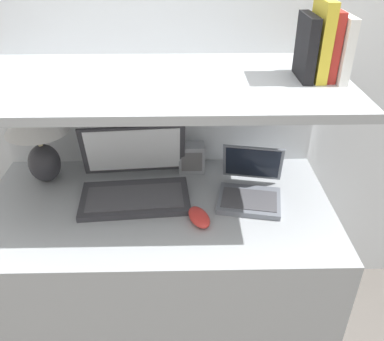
{
  "coord_description": "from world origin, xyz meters",
  "views": [
    {
      "loc": [
        0.1,
        -0.85,
        1.56
      ],
      "look_at": [
        0.12,
        0.32,
        0.85
      ],
      "focal_mm": 38.0,
      "sensor_mm": 36.0,
      "label": 1
    }
  ],
  "objects_px": {
    "book_white": "(340,47)",
    "book_black": "(306,47)",
    "router_box": "(192,158)",
    "laptop_large": "(135,181)",
    "computer_mouse": "(199,217)",
    "book_yellow": "(320,40)",
    "book_red": "(331,45)",
    "table_lamp": "(37,128)",
    "laptop_small": "(250,188)"
  },
  "relations": [
    {
      "from": "book_red",
      "to": "book_yellow",
      "type": "xyz_separation_m",
      "value": [
        -0.03,
        0.0,
        0.01
      ]
    },
    {
      "from": "computer_mouse",
      "to": "book_yellow",
      "type": "height_order",
      "value": "book_yellow"
    },
    {
      "from": "book_white",
      "to": "book_black",
      "type": "xyz_separation_m",
      "value": [
        -0.1,
        0.0,
        -0.0
      ]
    },
    {
      "from": "laptop_large",
      "to": "book_black",
      "type": "distance_m",
      "value": 0.74
    },
    {
      "from": "table_lamp",
      "to": "book_black",
      "type": "xyz_separation_m",
      "value": [
        0.91,
        -0.11,
        0.31
      ]
    },
    {
      "from": "book_red",
      "to": "laptop_large",
      "type": "bearing_deg",
      "value": 179.21
    },
    {
      "from": "laptop_large",
      "to": "book_white",
      "type": "bearing_deg",
      "value": -0.75
    },
    {
      "from": "laptop_large",
      "to": "computer_mouse",
      "type": "distance_m",
      "value": 0.29
    },
    {
      "from": "router_box",
      "to": "book_white",
      "type": "relative_size",
      "value": 0.6
    },
    {
      "from": "laptop_large",
      "to": "book_yellow",
      "type": "relative_size",
      "value": 1.75
    },
    {
      "from": "computer_mouse",
      "to": "laptop_large",
      "type": "bearing_deg",
      "value": 142.98
    },
    {
      "from": "table_lamp",
      "to": "book_white",
      "type": "bearing_deg",
      "value": -6.04
    },
    {
      "from": "laptop_small",
      "to": "router_box",
      "type": "distance_m",
      "value": 0.29
    },
    {
      "from": "book_yellow",
      "to": "book_black",
      "type": "distance_m",
      "value": 0.05
    },
    {
      "from": "laptop_small",
      "to": "book_red",
      "type": "xyz_separation_m",
      "value": [
        0.21,
        0.03,
        0.5
      ]
    },
    {
      "from": "table_lamp",
      "to": "computer_mouse",
      "type": "relative_size",
      "value": 2.55
    },
    {
      "from": "book_white",
      "to": "computer_mouse",
      "type": "bearing_deg",
      "value": -159.06
    },
    {
      "from": "laptop_large",
      "to": "book_yellow",
      "type": "height_order",
      "value": "book_yellow"
    },
    {
      "from": "computer_mouse",
      "to": "book_yellow",
      "type": "bearing_deg",
      "value": 24.15
    },
    {
      "from": "laptop_large",
      "to": "book_yellow",
      "type": "xyz_separation_m",
      "value": [
        0.6,
        -0.01,
        0.51
      ]
    },
    {
      "from": "book_red",
      "to": "router_box",
      "type": "bearing_deg",
      "value": 158.58
    },
    {
      "from": "laptop_large",
      "to": "computer_mouse",
      "type": "height_order",
      "value": "laptop_large"
    },
    {
      "from": "book_red",
      "to": "book_white",
      "type": "bearing_deg",
      "value": 0.0
    },
    {
      "from": "laptop_small",
      "to": "computer_mouse",
      "type": "bearing_deg",
      "value": -144.07
    },
    {
      "from": "laptop_large",
      "to": "router_box",
      "type": "distance_m",
      "value": 0.26
    },
    {
      "from": "laptop_small",
      "to": "book_red",
      "type": "distance_m",
      "value": 0.55
    },
    {
      "from": "book_white",
      "to": "book_black",
      "type": "bearing_deg",
      "value": 180.0
    },
    {
      "from": "table_lamp",
      "to": "book_yellow",
      "type": "distance_m",
      "value": 1.02
    },
    {
      "from": "router_box",
      "to": "book_yellow",
      "type": "height_order",
      "value": "book_yellow"
    },
    {
      "from": "computer_mouse",
      "to": "book_red",
      "type": "bearing_deg",
      "value": 22.35
    },
    {
      "from": "book_white",
      "to": "book_red",
      "type": "distance_m",
      "value": 0.03
    },
    {
      "from": "book_black",
      "to": "book_yellow",
      "type": "bearing_deg",
      "value": 0.0
    },
    {
      "from": "laptop_small",
      "to": "book_yellow",
      "type": "xyz_separation_m",
      "value": [
        0.18,
        0.03,
        0.52
      ]
    },
    {
      "from": "laptop_small",
      "to": "router_box",
      "type": "xyz_separation_m",
      "value": [
        -0.21,
        0.19,
        0.02
      ]
    },
    {
      "from": "table_lamp",
      "to": "laptop_large",
      "type": "bearing_deg",
      "value": -15.68
    },
    {
      "from": "book_white",
      "to": "book_red",
      "type": "relative_size",
      "value": 0.93
    },
    {
      "from": "book_red",
      "to": "book_yellow",
      "type": "distance_m",
      "value": 0.04
    },
    {
      "from": "book_yellow",
      "to": "table_lamp",
      "type": "bearing_deg",
      "value": 173.56
    },
    {
      "from": "book_white",
      "to": "book_yellow",
      "type": "bearing_deg",
      "value": 180.0
    },
    {
      "from": "computer_mouse",
      "to": "book_yellow",
      "type": "relative_size",
      "value": 0.56
    },
    {
      "from": "table_lamp",
      "to": "computer_mouse",
      "type": "distance_m",
      "value": 0.68
    },
    {
      "from": "table_lamp",
      "to": "book_red",
      "type": "height_order",
      "value": "book_red"
    },
    {
      "from": "laptop_small",
      "to": "book_yellow",
      "type": "relative_size",
      "value": 1.19
    },
    {
      "from": "table_lamp",
      "to": "book_red",
      "type": "bearing_deg",
      "value": -6.23
    },
    {
      "from": "table_lamp",
      "to": "router_box",
      "type": "xyz_separation_m",
      "value": [
        0.57,
        0.06,
        -0.17
      ]
    },
    {
      "from": "table_lamp",
      "to": "book_red",
      "type": "relative_size",
      "value": 1.63
    },
    {
      "from": "laptop_large",
      "to": "book_red",
      "type": "xyz_separation_m",
      "value": [
        0.63,
        -0.01,
        0.49
      ]
    },
    {
      "from": "book_red",
      "to": "book_yellow",
      "type": "height_order",
      "value": "book_yellow"
    },
    {
      "from": "table_lamp",
      "to": "laptop_small",
      "type": "xyz_separation_m",
      "value": [
        0.77,
        -0.14,
        -0.19
      ]
    },
    {
      "from": "laptop_small",
      "to": "book_white",
      "type": "distance_m",
      "value": 0.55
    }
  ]
}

